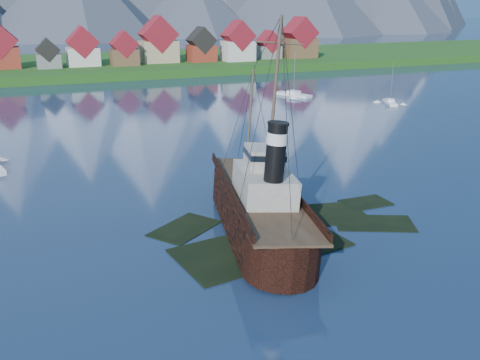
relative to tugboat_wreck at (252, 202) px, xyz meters
name	(u,v)px	position (x,y,z in m)	size (l,w,h in m)	color
ground	(279,236)	(1.76, -3.49, -3.11)	(1400.00, 1400.00, 0.00)	#1A2B48
shoal	(284,229)	(3.54, -1.34, -3.46)	(31.71, 21.24, 1.14)	black
shore_bank	(85,69)	(1.76, 166.51, -3.11)	(600.00, 80.00, 3.20)	#224814
seawall	(100,82)	(1.76, 128.51, -3.11)	(600.00, 2.50, 2.00)	#3F3D38
tugboat_wreck	(252,202)	(0.00, 0.00, 0.00)	(7.27, 31.31, 24.81)	black
sailboat_d	(390,103)	(64.35, 58.89, -2.86)	(5.03, 8.06, 10.83)	white
sailboat_e	(294,95)	(47.22, 78.92, -2.83)	(6.70, 11.18, 12.71)	white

